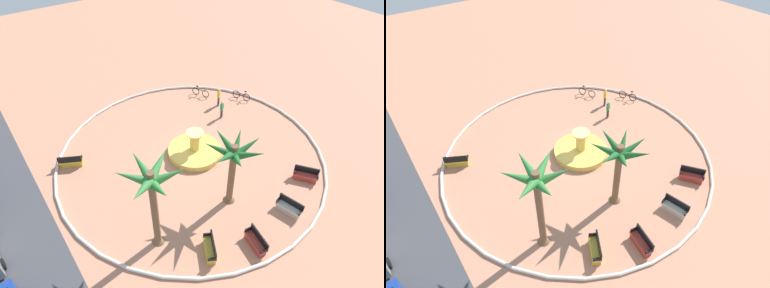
% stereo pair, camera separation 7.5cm
% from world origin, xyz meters
% --- Properties ---
extents(ground_plane, '(80.00, 80.00, 0.00)m').
position_xyz_m(ground_plane, '(0.00, 0.00, 0.00)').
color(ground_plane, tan).
extents(plaza_curb, '(19.22, 19.22, 0.20)m').
position_xyz_m(plaza_curb, '(0.00, 0.00, 0.10)').
color(plaza_curb, silver).
rests_on(plaza_curb, ground).
extents(fountain, '(3.92, 3.92, 2.00)m').
position_xyz_m(fountain, '(-0.07, -0.30, 0.30)').
color(fountain, gold).
rests_on(fountain, ground).
extents(palm_tree_near_fountain, '(3.48, 3.59, 4.81)m').
position_xyz_m(palm_tree_near_fountain, '(-4.86, 0.57, 3.68)').
color(palm_tree_near_fountain, brown).
rests_on(palm_tree_near_fountain, ground).
extents(palm_tree_by_curb, '(3.53, 3.29, 5.80)m').
position_xyz_m(palm_tree_by_curb, '(-4.74, 5.76, 4.48)').
color(palm_tree_by_curb, brown).
rests_on(palm_tree_by_curb, ground).
extents(bench_east, '(1.67, 0.80, 1.00)m').
position_xyz_m(bench_east, '(-8.20, 1.57, 0.35)').
color(bench_east, '#B73D33').
rests_on(bench_east, ground).
extents(bench_west, '(1.59, 1.34, 1.00)m').
position_xyz_m(bench_west, '(-6.57, -4.73, 0.35)').
color(bench_west, '#B73D33').
rests_on(bench_west, ground).
extents(bench_north, '(1.67, 0.83, 1.00)m').
position_xyz_m(bench_north, '(-7.72, -1.72, 0.35)').
color(bench_north, beige).
rests_on(bench_north, ground).
extents(bench_southeast, '(1.21, 1.64, 1.00)m').
position_xyz_m(bench_southeast, '(4.06, 7.46, 0.35)').
color(bench_southeast, gold).
rests_on(bench_southeast, ground).
extents(bench_southwest, '(1.64, 1.21, 1.00)m').
position_xyz_m(bench_southwest, '(-7.03, 3.87, 0.35)').
color(bench_southwest, gold).
rests_on(bench_southwest, ground).
extents(bicycle_red_frame, '(1.61, 0.75, 0.94)m').
position_xyz_m(bicycle_red_frame, '(3.34, -8.14, 0.38)').
color(bicycle_red_frame, black).
rests_on(bicycle_red_frame, ground).
extents(bicycle_by_lamppost, '(1.58, 0.79, 0.94)m').
position_xyz_m(bicycle_by_lamppost, '(6.00, -5.51, 0.38)').
color(bicycle_by_lamppost, black).
rests_on(bicycle_by_lamppost, ground).
extents(person_cyclist_helmet, '(0.36, 0.45, 1.67)m').
position_xyz_m(person_cyclist_helmet, '(3.80, -5.81, 0.93)').
color(person_cyclist_helmet, '#33333D').
rests_on(person_cyclist_helmet, ground).
extents(person_cyclist_photo, '(0.33, 0.48, 1.60)m').
position_xyz_m(person_cyclist_photo, '(2.24, -4.84, 0.90)').
color(person_cyclist_photo, '#33333D').
rests_on(person_cyclist_photo, ground).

